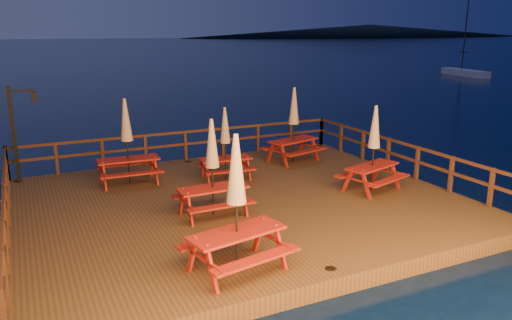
% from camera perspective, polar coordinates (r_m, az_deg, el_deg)
% --- Properties ---
extents(ground, '(500.00, 500.00, 0.00)m').
position_cam_1_polar(ground, '(14.23, -1.94, -6.09)').
color(ground, black).
rests_on(ground, ground).
extents(deck, '(12.00, 10.00, 0.40)m').
position_cam_1_polar(deck, '(14.16, -1.95, -5.33)').
color(deck, '#4A2E18').
rests_on(deck, ground).
extents(deck_piles, '(11.44, 9.44, 1.40)m').
position_cam_1_polar(deck_piles, '(14.34, -1.93, -7.21)').
color(deck_piles, '#342110').
rests_on(deck_piles, ground).
extents(railing, '(11.80, 9.75, 1.10)m').
position_cam_1_polar(railing, '(15.45, -4.63, 0.10)').
color(railing, '#342110').
rests_on(railing, deck).
extents(lamp_post, '(0.85, 0.18, 3.00)m').
position_cam_1_polar(lamp_post, '(16.99, -25.53, 3.60)').
color(lamp_post, black).
rests_on(lamp_post, deck).
extents(headland_right, '(230.40, 86.40, 7.00)m').
position_cam_1_polar(headland_right, '(308.02, 12.99, 14.20)').
color(headland_right, black).
rests_on(headland_right, ground).
extents(sailboat, '(2.37, 6.93, 10.14)m').
position_cam_1_polar(sailboat, '(59.97, 22.75, 9.19)').
color(sailboat, silver).
rests_on(sailboat, ground).
extents(picnic_table_0, '(1.92, 1.60, 2.65)m').
position_cam_1_polar(picnic_table_0, '(15.70, -14.54, 2.22)').
color(picnic_table_0, '#99280D').
rests_on(picnic_table_0, deck).
extents(picnic_table_1, '(1.79, 1.48, 2.53)m').
position_cam_1_polar(picnic_table_1, '(12.60, -5.01, -0.72)').
color(picnic_table_1, '#99280D').
rests_on(picnic_table_1, deck).
extents(picnic_table_2, '(2.20, 1.96, 2.67)m').
position_cam_1_polar(picnic_table_2, '(17.88, 4.33, 4.19)').
color(picnic_table_2, '#99280D').
rests_on(picnic_table_2, deck).
extents(picnic_table_3, '(2.13, 1.92, 2.54)m').
position_cam_1_polar(picnic_table_3, '(14.97, 13.30, 1.46)').
color(picnic_table_3, '#99280D').
rests_on(picnic_table_3, deck).
extents(picnic_table_4, '(1.73, 1.46, 2.32)m').
position_cam_1_polar(picnic_table_4, '(15.72, -3.54, 2.03)').
color(picnic_table_4, '#99280D').
rests_on(picnic_table_4, deck).
extents(picnic_table_5, '(2.22, 1.95, 2.78)m').
position_cam_1_polar(picnic_table_5, '(9.64, -2.25, -4.80)').
color(picnic_table_5, '#99280D').
rests_on(picnic_table_5, deck).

